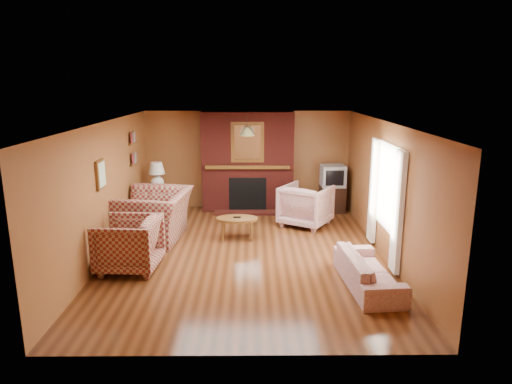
{
  "coord_description": "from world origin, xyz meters",
  "views": [
    {
      "loc": [
        0.12,
        -7.93,
        3.08
      ],
      "look_at": [
        0.18,
        0.6,
        1.02
      ],
      "focal_mm": 32.0,
      "sensor_mm": 36.0,
      "label": 1
    }
  ],
  "objects_px": {
    "coffee_table": "(237,220)",
    "table_lamp": "(157,174)",
    "floral_armchair": "(306,205)",
    "plaid_armchair": "(129,244)",
    "side_table": "(158,202)",
    "floral_sofa": "(368,271)",
    "crt_tv": "(333,176)",
    "tv_stand": "(332,199)",
    "fireplace": "(248,162)",
    "plaid_loveseat": "(154,216)"
  },
  "relations": [
    {
      "from": "coffee_table",
      "to": "table_lamp",
      "type": "distance_m",
      "value": 2.59
    },
    {
      "from": "coffee_table",
      "to": "side_table",
      "type": "height_order",
      "value": "side_table"
    },
    {
      "from": "floral_armchair",
      "to": "coffee_table",
      "type": "height_order",
      "value": "floral_armchair"
    },
    {
      "from": "side_table",
      "to": "crt_tv",
      "type": "distance_m",
      "value": 4.2
    },
    {
      "from": "plaid_armchair",
      "to": "tv_stand",
      "type": "distance_m",
      "value": 5.34
    },
    {
      "from": "floral_armchair",
      "to": "floral_sofa",
      "type": "bearing_deg",
      "value": 132.98
    },
    {
      "from": "fireplace",
      "to": "crt_tv",
      "type": "xyz_separation_m",
      "value": [
        2.05,
        -0.19,
        -0.3
      ]
    },
    {
      "from": "fireplace",
      "to": "floral_armchair",
      "type": "distance_m",
      "value": 1.96
    },
    {
      "from": "plaid_armchair",
      "to": "side_table",
      "type": "xyz_separation_m",
      "value": [
        -0.15,
        3.19,
        -0.12
      ]
    },
    {
      "from": "floral_sofa",
      "to": "floral_armchair",
      "type": "relative_size",
      "value": 1.73
    },
    {
      "from": "floral_armchair",
      "to": "table_lamp",
      "type": "bearing_deg",
      "value": 19.18
    },
    {
      "from": "tv_stand",
      "to": "side_table",
      "type": "bearing_deg",
      "value": -177.29
    },
    {
      "from": "plaid_loveseat",
      "to": "floral_armchair",
      "type": "xyz_separation_m",
      "value": [
        3.14,
        0.92,
        -0.04
      ]
    },
    {
      "from": "coffee_table",
      "to": "tv_stand",
      "type": "distance_m",
      "value": 3.0
    },
    {
      "from": "fireplace",
      "to": "floral_armchair",
      "type": "relative_size",
      "value": 2.41
    },
    {
      "from": "coffee_table",
      "to": "side_table",
      "type": "xyz_separation_m",
      "value": [
        -1.91,
        1.64,
        -0.06
      ]
    },
    {
      "from": "plaid_armchair",
      "to": "floral_armchair",
      "type": "xyz_separation_m",
      "value": [
        3.24,
        2.43,
        0.0
      ]
    },
    {
      "from": "plaid_loveseat",
      "to": "tv_stand",
      "type": "bearing_deg",
      "value": 123.35
    },
    {
      "from": "fireplace",
      "to": "tv_stand",
      "type": "bearing_deg",
      "value": -5.15
    },
    {
      "from": "table_lamp",
      "to": "tv_stand",
      "type": "xyz_separation_m",
      "value": [
        4.15,
        0.35,
        -0.69
      ]
    },
    {
      "from": "coffee_table",
      "to": "side_table",
      "type": "bearing_deg",
      "value": 139.25
    },
    {
      "from": "fireplace",
      "to": "floral_sofa",
      "type": "bearing_deg",
      "value": -66.57
    },
    {
      "from": "plaid_armchair",
      "to": "crt_tv",
      "type": "xyz_separation_m",
      "value": [
        4.0,
        3.53,
        0.44
      ]
    },
    {
      "from": "table_lamp",
      "to": "side_table",
      "type": "bearing_deg",
      "value": 116.57
    },
    {
      "from": "table_lamp",
      "to": "tv_stand",
      "type": "bearing_deg",
      "value": 4.82
    },
    {
      "from": "plaid_armchair",
      "to": "floral_armchair",
      "type": "bearing_deg",
      "value": 130.52
    },
    {
      "from": "side_table",
      "to": "floral_sofa",
      "type": "bearing_deg",
      "value": -43.91
    },
    {
      "from": "floral_sofa",
      "to": "crt_tv",
      "type": "relative_size",
      "value": 3.03
    },
    {
      "from": "floral_sofa",
      "to": "table_lamp",
      "type": "bearing_deg",
      "value": 41.92
    },
    {
      "from": "tv_stand",
      "to": "crt_tv",
      "type": "bearing_deg",
      "value": -92.11
    },
    {
      "from": "floral_armchair",
      "to": "tv_stand",
      "type": "distance_m",
      "value": 1.35
    },
    {
      "from": "tv_stand",
      "to": "fireplace",
      "type": "bearing_deg",
      "value": 172.74
    },
    {
      "from": "coffee_table",
      "to": "tv_stand",
      "type": "bearing_deg",
      "value": 41.61
    },
    {
      "from": "plaid_loveseat",
      "to": "floral_sofa",
      "type": "distance_m",
      "value": 4.34
    },
    {
      "from": "fireplace",
      "to": "plaid_armchair",
      "type": "xyz_separation_m",
      "value": [
        -1.95,
        -3.72,
        -0.73
      ]
    },
    {
      "from": "floral_armchair",
      "to": "plaid_armchair",
      "type": "bearing_deg",
      "value": 68.71
    },
    {
      "from": "plaid_loveseat",
      "to": "side_table",
      "type": "xyz_separation_m",
      "value": [
        -0.25,
        1.67,
        -0.16
      ]
    },
    {
      "from": "fireplace",
      "to": "side_table",
      "type": "xyz_separation_m",
      "value": [
        -2.1,
        -0.53,
        -0.86
      ]
    },
    {
      "from": "table_lamp",
      "to": "floral_armchair",
      "type": "bearing_deg",
      "value": -12.59
    },
    {
      "from": "floral_sofa",
      "to": "crt_tv",
      "type": "bearing_deg",
      "value": -6.22
    },
    {
      "from": "plaid_armchair",
      "to": "tv_stand",
      "type": "bearing_deg",
      "value": 135.09
    },
    {
      "from": "plaid_armchair",
      "to": "side_table",
      "type": "relative_size",
      "value": 1.51
    },
    {
      "from": "fireplace",
      "to": "floral_armchair",
      "type": "xyz_separation_m",
      "value": [
        1.29,
        -1.29,
        -0.73
      ]
    },
    {
      "from": "floral_sofa",
      "to": "crt_tv",
      "type": "distance_m",
      "value": 4.25
    },
    {
      "from": "plaid_armchair",
      "to": "floral_armchair",
      "type": "relative_size",
      "value": 0.99
    },
    {
      "from": "plaid_loveseat",
      "to": "fireplace",
      "type": "bearing_deg",
      "value": 145.97
    },
    {
      "from": "floral_armchair",
      "to": "table_lamp",
      "type": "distance_m",
      "value": 3.51
    },
    {
      "from": "plaid_armchair",
      "to": "floral_sofa",
      "type": "xyz_separation_m",
      "value": [
        3.85,
        -0.66,
        -0.2
      ]
    },
    {
      "from": "floral_armchair",
      "to": "side_table",
      "type": "xyz_separation_m",
      "value": [
        -3.39,
        0.76,
        -0.13
      ]
    },
    {
      "from": "plaid_loveseat",
      "to": "tv_stand",
      "type": "xyz_separation_m",
      "value": [
        3.9,
        2.02,
        -0.18
      ]
    }
  ]
}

